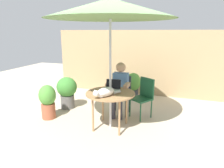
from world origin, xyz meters
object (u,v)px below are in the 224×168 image
object	(u,v)px
potted_plant_by_chair	(133,85)
person_seated	(120,86)
patio_table	(110,96)
chair_empty	(144,94)
potted_plant_near_fence	(48,100)
chair_occupied	(122,92)
potted_plant_corner	(67,90)
patio_umbrella	(110,9)
laptop	(113,87)
cat	(105,92)

from	to	relation	value
potted_plant_by_chair	person_seated	bearing A→B (deg)	-91.88
patio_table	chair_empty	xyz separation A→B (m)	(0.53, 0.77, -0.15)
potted_plant_near_fence	potted_plant_by_chair	xyz separation A→B (m)	(1.51, 1.90, 0.01)
person_seated	potted_plant_near_fence	xyz separation A→B (m)	(-1.47, -0.67, -0.28)
chair_occupied	potted_plant_corner	world-z (taller)	chair_occupied
patio_table	potted_plant_near_fence	distance (m)	1.50
patio_table	patio_umbrella	size ratio (longest dim) A/B	0.39
patio_umbrella	chair_empty	bearing A→B (deg)	55.36
chair_empty	potted_plant_near_fence	xyz separation A→B (m)	(-2.01, -0.78, -0.11)
potted_plant_near_fence	potted_plant_by_chair	bearing A→B (deg)	51.39
person_seated	laptop	size ratio (longest dim) A/B	3.74
patio_umbrella	chair_empty	xyz separation A→B (m)	(0.53, 0.77, -1.77)
chair_empty	potted_plant_by_chair	xyz separation A→B (m)	(-0.49, 1.12, -0.10)
patio_umbrella	person_seated	bearing A→B (deg)	90.00
person_seated	potted_plant_by_chair	bearing A→B (deg)	88.12
patio_table	laptop	world-z (taller)	laptop
potted_plant_corner	patio_umbrella	bearing A→B (deg)	-26.20
chair_empty	potted_plant_near_fence	world-z (taller)	chair_empty
laptop	potted_plant_by_chair	distance (m)	1.76
patio_table	laptop	bearing A→B (deg)	90.91
chair_empty	potted_plant_corner	size ratio (longest dim) A/B	1.11
chair_empty	patio_table	bearing A→B (deg)	-124.64
potted_plant_by_chair	potted_plant_corner	bearing A→B (deg)	-140.07
chair_occupied	potted_plant_corner	size ratio (longest dim) A/B	1.11
chair_occupied	potted_plant_near_fence	size ratio (longest dim) A/B	1.16
chair_empty	potted_plant_by_chair	bearing A→B (deg)	113.83
potted_plant_near_fence	potted_plant_by_chair	world-z (taller)	same
chair_empty	potted_plant_near_fence	distance (m)	2.16
chair_occupied	cat	world-z (taller)	cat
chair_empty	laptop	world-z (taller)	laptop
potted_plant_by_chair	potted_plant_near_fence	bearing A→B (deg)	-128.61
chair_occupied	patio_umbrella	bearing A→B (deg)	-90.00
potted_plant_by_chair	laptop	bearing A→B (deg)	-91.44
chair_occupied	chair_empty	bearing A→B (deg)	-4.83
patio_umbrella	potted_plant_corner	xyz separation A→B (m)	(-1.40, 0.69, -1.83)
potted_plant_near_fence	potted_plant_corner	world-z (taller)	potted_plant_corner
chair_occupied	potted_plant_near_fence	xyz separation A→B (m)	(-1.47, -0.82, -0.11)
patio_umbrella	potted_plant_by_chair	world-z (taller)	patio_umbrella
chair_occupied	potted_plant_by_chair	bearing A→B (deg)	87.85
chair_occupied	potted_plant_corner	distance (m)	1.40
chair_occupied	potted_plant_by_chair	world-z (taller)	chair_occupied
chair_empty	potted_plant_corner	world-z (taller)	chair_empty
cat	patio_umbrella	bearing A→B (deg)	85.39
chair_occupied	potted_plant_near_fence	bearing A→B (deg)	-150.77
patio_table	person_seated	xyz separation A→B (m)	(-0.00, 0.66, 0.02)
potted_plant_corner	chair_occupied	bearing A→B (deg)	5.34
cat	potted_plant_corner	size ratio (longest dim) A/B	0.72
cat	potted_plant_near_fence	size ratio (longest dim) A/B	0.75
patio_umbrella	potted_plant_near_fence	world-z (taller)	patio_umbrella
patio_umbrella	potted_plant_by_chair	size ratio (longest dim) A/B	3.21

